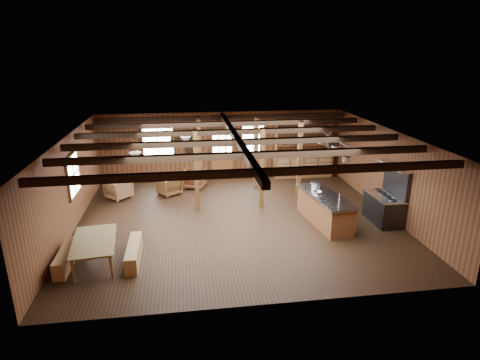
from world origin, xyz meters
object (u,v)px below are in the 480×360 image
object	(u,v)px
kitchen_island	(325,209)
commercial_range	(386,203)
armchair_a	(169,186)
armchair_b	(195,178)
armchair_c	(119,189)
dining_table	(97,252)

from	to	relation	value
kitchen_island	commercial_range	distance (m)	1.95
kitchen_island	armchair_a	size ratio (longest dim) A/B	3.42
armchair_b	armchair_c	size ratio (longest dim) A/B	1.04
armchair_a	armchair_c	distance (m)	1.83
armchair_a	armchair_c	bearing A→B (deg)	-28.56
armchair_a	armchair_c	world-z (taller)	armchair_c
commercial_range	armchair_b	distance (m)	7.17
kitchen_island	dining_table	bearing A→B (deg)	-173.93
armchair_c	dining_table	bearing A→B (deg)	134.52
commercial_range	dining_table	xyz separation A→B (m)	(-8.55, -1.43, -0.28)
dining_table	armchair_b	world-z (taller)	armchair_b
kitchen_island	dining_table	distance (m)	6.79
dining_table	armchair_a	world-z (taller)	armchair_a
kitchen_island	commercial_range	world-z (taller)	commercial_range
commercial_range	armchair_c	size ratio (longest dim) A/B	2.36
commercial_range	armchair_c	xyz separation A→B (m)	(-8.66, 3.32, -0.25)
armchair_a	dining_table	bearing A→B (deg)	37.34
dining_table	armchair_c	bearing A→B (deg)	-4.99
kitchen_island	armchair_b	world-z (taller)	kitchen_island
commercial_range	armchair_c	distance (m)	9.28
dining_table	armchair_b	size ratio (longest dim) A/B	2.28
commercial_range	armchair_a	xyz separation A→B (m)	(-6.84, 3.47, -0.27)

